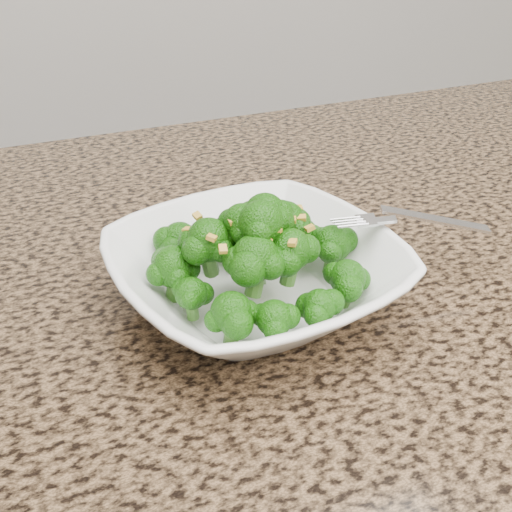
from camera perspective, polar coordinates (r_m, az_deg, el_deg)
name	(u,v)px	position (r m, az deg, el deg)	size (l,w,h in m)	color
granite_counter	(422,301)	(0.63, 14.54, -3.86)	(1.64, 1.04, 0.03)	brown
bowl	(256,275)	(0.56, 0.00, -1.74)	(0.25, 0.25, 0.06)	white
broccoli_pile	(256,211)	(0.53, 0.00, 4.03)	(0.22, 0.22, 0.07)	#1C620B
garlic_topping	(256,170)	(0.51, 0.00, 7.63)	(0.13, 0.13, 0.01)	gold
fork	(388,220)	(0.59, 11.65, 3.16)	(0.17, 0.03, 0.01)	silver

